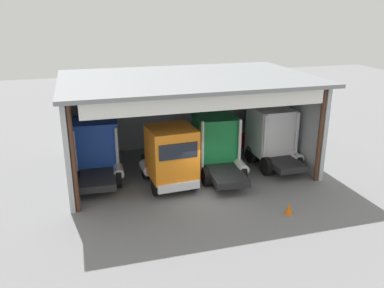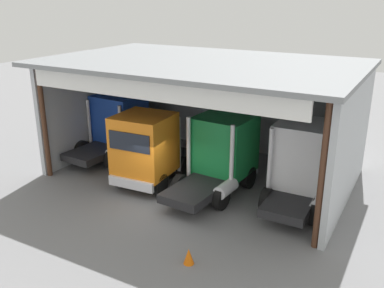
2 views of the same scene
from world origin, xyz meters
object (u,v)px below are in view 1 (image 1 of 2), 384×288
Objects in this scene: truck_green_center_left_bay at (217,144)px; traffic_cone at (289,209)px; oil_drum at (231,138)px; tool_cart at (244,141)px; truck_white_yard_outside at (272,136)px; truck_blue_center_right_bay at (97,149)px; truck_orange_right_bay at (170,156)px.

truck_green_center_left_bay reaches higher than traffic_cone.
oil_drum is 0.94× the size of tool_cart.
truck_white_yard_outside is 4.39× the size of tool_cart.
traffic_cone is at bearing -109.59° from truck_white_yard_outside.
truck_white_yard_outside is 4.67× the size of oil_drum.
oil_drum is (2.68, 4.58, -1.28)m from truck_green_center_left_bay.
truck_orange_right_bay is at bearing -29.05° from truck_blue_center_right_bay.
tool_cart is (3.27, 3.59, -1.25)m from truck_green_center_left_bay.
truck_orange_right_bay reaches higher than traffic_cone.
tool_cart is 1.79× the size of traffic_cone.
tool_cart is (10.07, 2.49, -1.24)m from truck_blue_center_right_bay.
traffic_cone is (8.40, -6.86, -1.46)m from truck_blue_center_right_bay.
truck_white_yard_outside is 6.49m from traffic_cone.
truck_green_center_left_bay is at bearing -161.81° from truck_orange_right_bay.
truck_white_yard_outside is (3.64, 0.18, 0.13)m from truck_green_center_left_bay.
truck_white_yard_outside is (6.76, 1.44, 0.07)m from truck_orange_right_bay.
truck_green_center_left_bay is 1.21× the size of truck_white_yard_outside.
truck_blue_center_right_bay is at bearing 140.77° from traffic_cone.
truck_orange_right_bay is 6.71m from traffic_cone.
oil_drum is 1.68× the size of traffic_cone.
truck_orange_right_bay is at bearing -168.70° from truck_white_yard_outside.
traffic_cone is (-2.03, -5.95, -1.60)m from truck_white_yard_outside.
truck_green_center_left_bay is 6.16m from traffic_cone.
truck_white_yard_outside reaches higher than truck_orange_right_bay.
truck_blue_center_right_bay is at bearing 175.15° from truck_green_center_left_bay.
truck_blue_center_right_bay is 4.80× the size of tool_cart.
tool_cart is at bearing 51.93° from truck_green_center_left_bay.
tool_cart is (-0.37, 3.40, -1.38)m from truck_white_yard_outside.
truck_blue_center_right_bay is 10.94m from traffic_cone.
truck_blue_center_right_bay is 10.17m from oil_drum.
truck_orange_right_bay is 8.33m from oil_drum.
truck_green_center_left_bay is 5.02m from tool_cart.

